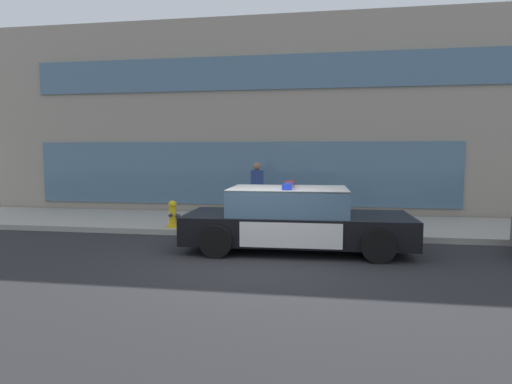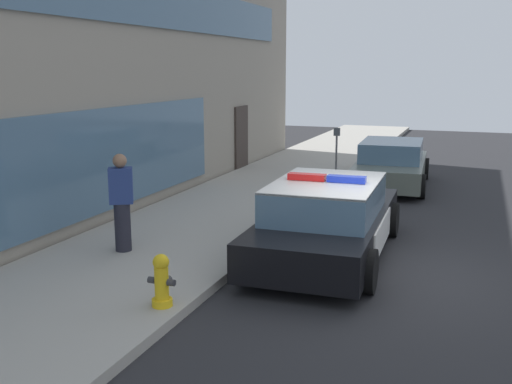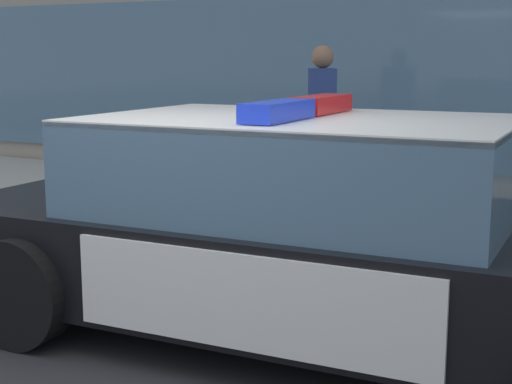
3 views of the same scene
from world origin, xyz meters
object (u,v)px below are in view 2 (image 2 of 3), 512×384
fire_hydrant (162,281)px  parking_meter (337,141)px  pedestrian_on_sidewalk (122,202)px  car_down_street (391,164)px  police_cruiser (327,219)px

fire_hydrant → parking_meter: parking_meter is taller
fire_hydrant → pedestrian_on_sidewalk: size_ratio=0.42×
car_down_street → parking_meter: (1.09, 1.82, 0.45)m
car_down_street → police_cruiser: bearing=175.6°
fire_hydrant → parking_meter: 11.38m
pedestrian_on_sidewalk → parking_meter: 9.53m
pedestrian_on_sidewalk → parking_meter: size_ratio=1.28×
police_cruiser → fire_hydrant: 3.65m
police_cruiser → parking_meter: size_ratio=3.70×
police_cruiser → car_down_street: 6.92m
police_cruiser → pedestrian_on_sidewalk: pedestrian_on_sidewalk is taller
pedestrian_on_sidewalk → parking_meter: bearing=140.6°
fire_hydrant → car_down_street: bearing=-8.8°
fire_hydrant → parking_meter: bearing=1.2°
pedestrian_on_sidewalk → parking_meter: (9.38, -1.63, 0.07)m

